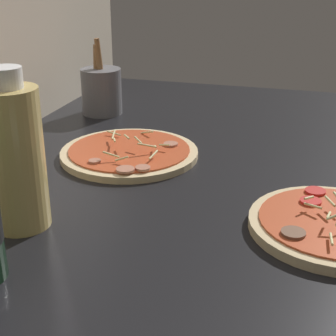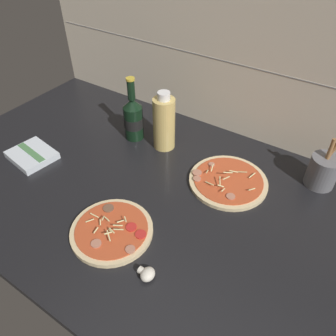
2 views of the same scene
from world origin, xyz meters
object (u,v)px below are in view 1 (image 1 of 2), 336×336
Objects in this scene: pizza_near at (334,225)px; utensil_crock at (101,90)px; oil_bottle at (15,157)px; pizza_far at (129,153)px.

utensil_crock is (43.17, 52.61, 4.73)cm from pizza_near.
pizza_near is at bearing -129.38° from utensil_crock.
pizza_near is 1.05× the size of oil_bottle.
oil_bottle reaches higher than pizza_far.
pizza_near is 68.22cm from utensil_crock.
pizza_far is at bearing -147.17° from utensil_crock.
oil_bottle reaches higher than pizza_near.
pizza_far is (18.29, 36.55, -0.09)cm from pizza_near.
oil_bottle is 1.26× the size of utensil_crock.
utensil_crock is (53.69, 10.75, -4.61)cm from oil_bottle.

